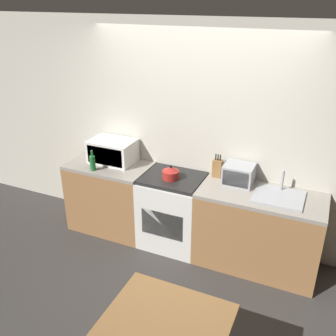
{
  "coord_description": "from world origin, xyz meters",
  "views": [
    {
      "loc": [
        1.36,
        -2.89,
        2.8
      ],
      "look_at": [
        -0.17,
        0.54,
        1.05
      ],
      "focal_mm": 40.0,
      "sensor_mm": 36.0,
      "label": 1
    }
  ],
  "objects_px": {
    "microwave": "(113,151)",
    "bottle": "(93,163)",
    "kettle": "(171,173)",
    "dining_table": "(164,335)",
    "toaster_oven": "(239,174)",
    "stove_range": "(173,211)"
  },
  "relations": [
    {
      "from": "kettle",
      "to": "toaster_oven",
      "type": "xyz_separation_m",
      "value": [
        0.73,
        0.2,
        0.04
      ]
    },
    {
      "from": "toaster_oven",
      "to": "bottle",
      "type": "bearing_deg",
      "value": -167.47
    },
    {
      "from": "stove_range",
      "to": "toaster_oven",
      "type": "relative_size",
      "value": 2.79
    },
    {
      "from": "toaster_oven",
      "to": "microwave",
      "type": "bearing_deg",
      "value": -178.14
    },
    {
      "from": "stove_range",
      "to": "bottle",
      "type": "xyz_separation_m",
      "value": [
        -0.94,
        -0.22,
        0.55
      ]
    },
    {
      "from": "kettle",
      "to": "bottle",
      "type": "bearing_deg",
      "value": -169.47
    },
    {
      "from": "bottle",
      "to": "toaster_oven",
      "type": "distance_m",
      "value": 1.7
    },
    {
      "from": "kettle",
      "to": "toaster_oven",
      "type": "height_order",
      "value": "toaster_oven"
    },
    {
      "from": "kettle",
      "to": "bottle",
      "type": "xyz_separation_m",
      "value": [
        -0.93,
        -0.17,
        0.03
      ]
    },
    {
      "from": "microwave",
      "to": "bottle",
      "type": "bearing_deg",
      "value": -104.63
    },
    {
      "from": "kettle",
      "to": "dining_table",
      "type": "bearing_deg",
      "value": -67.76
    },
    {
      "from": "microwave",
      "to": "dining_table",
      "type": "height_order",
      "value": "microwave"
    },
    {
      "from": "kettle",
      "to": "dining_table",
      "type": "relative_size",
      "value": 0.22
    },
    {
      "from": "kettle",
      "to": "toaster_oven",
      "type": "relative_size",
      "value": 0.6
    },
    {
      "from": "microwave",
      "to": "toaster_oven",
      "type": "xyz_separation_m",
      "value": [
        1.57,
        0.05,
        -0.03
      ]
    },
    {
      "from": "microwave",
      "to": "kettle",
      "type": "bearing_deg",
      "value": -9.68
    },
    {
      "from": "kettle",
      "to": "dining_table",
      "type": "height_order",
      "value": "kettle"
    },
    {
      "from": "stove_range",
      "to": "kettle",
      "type": "relative_size",
      "value": 4.68
    },
    {
      "from": "kettle",
      "to": "microwave",
      "type": "distance_m",
      "value": 0.86
    },
    {
      "from": "stove_range",
      "to": "bottle",
      "type": "height_order",
      "value": "bottle"
    },
    {
      "from": "microwave",
      "to": "bottle",
      "type": "height_order",
      "value": "microwave"
    },
    {
      "from": "stove_range",
      "to": "toaster_oven",
      "type": "bearing_deg",
      "value": 11.54
    }
  ]
}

